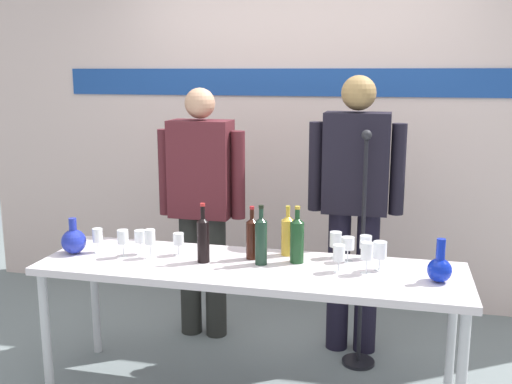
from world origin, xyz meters
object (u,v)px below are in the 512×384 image
Objects in this scene: presenter_right at (355,198)px; wine_glass_right_3 at (367,252)px; decanter_blue_left at (74,241)px; wine_glass_left_0 at (178,240)px; display_table at (249,276)px; wine_glass_right_1 at (339,253)px; microphone_stand at (361,290)px; wine_bottle_4 at (261,239)px; wine_glass_right_0 at (380,250)px; wine_bottle_3 at (297,238)px; wine_glass_right_5 at (336,240)px; wine_bottle_2 at (288,234)px; presenter_left at (202,199)px; wine_bottle_0 at (252,237)px; wine_glass_right_2 at (348,244)px; decanter_blue_right at (440,268)px; wine_glass_left_2 at (140,237)px; wine_bottle_1 at (203,238)px; wine_glass_right_4 at (366,243)px; wine_glass_left_1 at (123,237)px; wine_glass_left_4 at (150,238)px; wine_glass_left_3 at (98,236)px.

presenter_right is 0.70m from wine_glass_right_3.
wine_glass_left_0 is at bearing 10.55° from decanter_blue_left.
wine_glass_right_3 is (0.61, 0.01, 0.18)m from display_table.
wine_glass_right_1 is 0.63m from microphone_stand.
wine_bottle_4 is 0.62m from wine_glass_right_0.
wine_glass_right_5 is at bearing 34.02° from wine_bottle_3.
wine_bottle_2 reaches higher than decanter_blue_left.
wine_bottle_0 is at bearing -50.02° from presenter_left.
wine_glass_right_2 is 0.09m from wine_glass_right_5.
decanter_blue_right is at bearing -5.90° from wine_glass_right_3.
wine_glass_right_2 is (0.93, 0.11, 0.01)m from wine_glass_left_0.
wine_glass_left_2 is 0.97× the size of wine_glass_right_1.
decanter_blue_right is (0.96, -0.03, 0.13)m from display_table.
wine_bottle_1 is at bearing -148.53° from microphone_stand.
wine_glass_right_0 reaches higher than wine_glass_right_4.
wine_bottle_0 is at bearing 178.75° from wine_bottle_3.
wine_bottle_2 is (-0.34, -0.46, -0.12)m from presenter_right.
decanter_blue_left is 0.76m from wine_bottle_1.
decanter_blue_left is (-1.02, -0.03, 0.14)m from display_table.
wine_glass_right_4 is (0.36, 0.15, -0.04)m from wine_bottle_3.
presenter_left is 12.22× the size of wine_glass_right_2.
presenter_left reaches higher than wine_bottle_2.
presenter_right is 5.40× the size of wine_bottle_4.
wine_glass_left_0 is at bearing 168.97° from display_table.
microphone_stand is (1.28, 0.53, -0.39)m from wine_glass_left_1.
wine_glass_right_3 is 0.63m from microphone_stand.
wine_bottle_0 is at bearing 4.37° from wine_glass_left_0.
decanter_blue_left is at bearing -171.90° from wine_glass_right_2.
display_table is 0.33m from wine_bottle_3.
wine_bottle_4 is at bearing -175.59° from wine_glass_right_0.
decanter_blue_left is 0.31m from wine_glass_left_1.
wine_glass_right_4 is at bearing 17.05° from wine_bottle_1.
wine_glass_left_4 is at bearing -146.53° from wine_glass_left_0.
microphone_stand is (-0.05, 0.49, -0.39)m from wine_glass_right_3.
wine_bottle_3 is at bearing -157.21° from wine_glass_right_4.
wine_bottle_0 is at bearing 5.98° from wine_glass_left_3.
wine_glass_left_4 is at bearing -146.74° from presenter_right.
wine_glass_left_3 is at bearing -175.61° from wine_bottle_3.
decanter_blue_right reaches higher than wine_glass_left_2.
microphone_stand is (1.06, -0.19, -0.47)m from presenter_left.
display_table is 0.97m from decanter_blue_right.
presenter_left is 0.95× the size of presenter_right.
decanter_blue_left is 1.53m from wine_glass_right_2.
presenter_right is (1.00, 0.00, 0.05)m from presenter_left.
wine_glass_left_2 is at bearing -170.28° from wine_glass_right_4.
wine_glass_right_5 is at bearing 28.76° from wine_bottle_4.
decanter_blue_right is at bearing -37.41° from wine_glass_right_4.
decanter_blue_left is at bearing -178.57° from display_table.
wine_glass_right_0 is at bearing -32.88° from wine_glass_right_5.
wine_glass_right_5 is (1.14, 0.27, -0.01)m from wine_glass_left_1.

